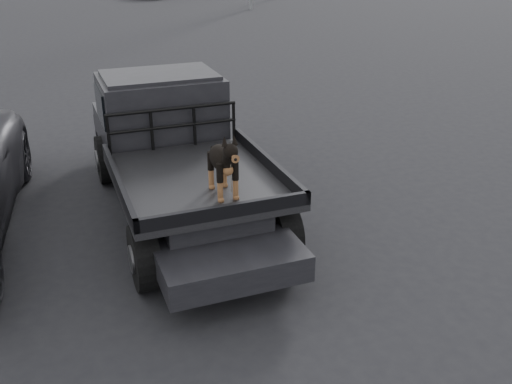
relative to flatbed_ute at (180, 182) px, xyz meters
name	(u,v)px	position (x,y,z in m)	size (l,w,h in m)	color
ground	(164,275)	(-0.60, -1.54, -0.46)	(120.00, 120.00, 0.00)	black
flatbed_ute	(180,182)	(0.00, 0.00, 0.00)	(2.00, 5.40, 0.92)	black
ute_cab	(161,103)	(0.00, 0.95, 0.90)	(1.72, 1.30, 0.88)	black
headache_rack	(173,128)	(0.00, 0.20, 0.74)	(1.80, 0.08, 0.55)	black
dog	(222,164)	(0.16, -1.53, 0.83)	(0.32, 0.60, 0.74)	black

